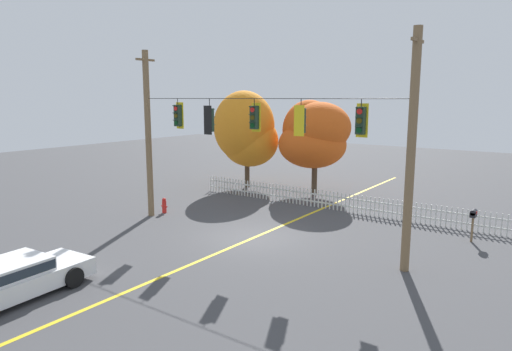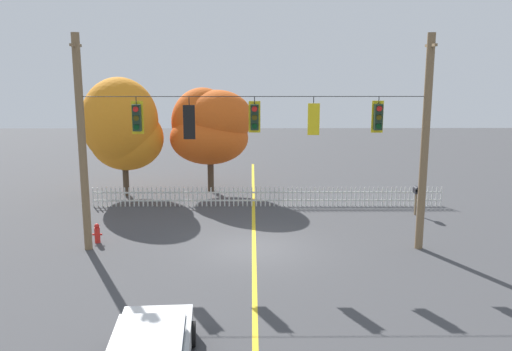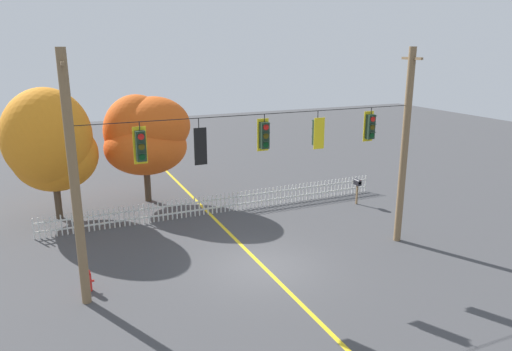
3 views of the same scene
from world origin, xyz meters
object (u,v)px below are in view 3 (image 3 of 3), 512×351
traffic_signal_northbound_secondary (317,133)px  autumn_maple_mid (146,135)px  fire_hydrant (88,280)px  roadside_mailbox (357,184)px  traffic_signal_eastbound_side (141,146)px  autumn_maple_near_fence (50,145)px  traffic_signal_southbound_primary (199,146)px  traffic_signal_northbound_primary (264,135)px  traffic_signal_westbound_side (370,127)px

traffic_signal_northbound_secondary → autumn_maple_mid: size_ratio=0.24×
fire_hydrant → roadside_mailbox: (13.80, 3.97, 0.72)m
traffic_signal_northbound_secondary → traffic_signal_eastbound_side: bearing=179.8°
autumn_maple_mid → traffic_signal_eastbound_side: bearing=-101.6°
autumn_maple_near_fence → roadside_mailbox: (14.49, -4.03, -2.54)m
traffic_signal_southbound_primary → fire_hydrant: traffic_signal_southbound_primary is taller
traffic_signal_eastbound_side → fire_hydrant: bearing=158.8°
autumn_maple_near_fence → autumn_maple_mid: bearing=9.0°
autumn_maple_near_fence → traffic_signal_northbound_primary: bearing=-51.6°
autumn_maple_mid → roadside_mailbox: 11.30m
traffic_signal_southbound_primary → fire_hydrant: bearing=168.8°
traffic_signal_southbound_primary → traffic_signal_northbound_secondary: same height
traffic_signal_northbound_primary → autumn_maple_mid: 9.86m
traffic_signal_northbound_primary → autumn_maple_near_fence: 11.23m
traffic_signal_eastbound_side → fire_hydrant: 5.08m
traffic_signal_southbound_primary → traffic_signal_westbound_side: size_ratio=1.15×
traffic_signal_westbound_side → autumn_maple_mid: 11.80m
traffic_signal_northbound_primary → traffic_signal_southbound_primary: bearing=-179.5°
fire_hydrant → traffic_signal_northbound_secondary: bearing=-5.2°
traffic_signal_eastbound_side → autumn_maple_near_fence: size_ratio=0.22×
traffic_signal_southbound_primary → traffic_signal_westbound_side: bearing=0.2°
autumn_maple_near_fence → traffic_signal_southbound_primary: bearing=-62.6°
traffic_signal_northbound_primary → autumn_maple_near_fence: size_ratio=0.21×
traffic_signal_eastbound_side → traffic_signal_westbound_side: bearing=-0.0°
traffic_signal_northbound_primary → fire_hydrant: traffic_signal_northbound_primary is taller
traffic_signal_southbound_primary → traffic_signal_eastbound_side: bearing=179.4°
traffic_signal_southbound_primary → traffic_signal_northbound_primary: same height
traffic_signal_eastbound_side → traffic_signal_southbound_primary: same height
traffic_signal_southbound_primary → autumn_maple_mid: bearing=89.9°
traffic_signal_northbound_primary → fire_hydrant: 7.81m
traffic_signal_southbound_primary → autumn_maple_near_fence: (-4.54, 8.76, -1.24)m
traffic_signal_eastbound_side → traffic_signal_northbound_primary: 4.30m
traffic_signal_eastbound_side → traffic_signal_northbound_primary: same height
traffic_signal_eastbound_side → autumn_maple_mid: 9.76m
autumn_maple_mid → traffic_signal_northbound_secondary: bearing=-64.5°
traffic_signal_westbound_side → autumn_maple_mid: size_ratio=0.23×
traffic_signal_eastbound_side → autumn_maple_mid: (1.94, 9.46, -1.41)m
traffic_signal_eastbound_side → traffic_signal_southbound_primary: size_ratio=0.89×
traffic_signal_northbound_primary → autumn_maple_mid: (-2.37, 9.46, -1.42)m
traffic_signal_westbound_side → autumn_maple_mid: traffic_signal_westbound_side is taller
fire_hydrant → autumn_maple_near_fence: bearing=94.9°
autumn_maple_near_fence → autumn_maple_mid: (4.55, 0.72, -0.02)m
traffic_signal_westbound_side → autumn_maple_near_fence: 14.47m
traffic_signal_southbound_primary → fire_hydrant: 5.97m
traffic_signal_northbound_secondary → fire_hydrant: traffic_signal_northbound_secondary is taller
traffic_signal_northbound_primary → fire_hydrant: (-6.23, 0.75, -4.66)m
traffic_signal_westbound_side → roadside_mailbox: traffic_signal_westbound_side is taller
traffic_signal_westbound_side → fire_hydrant: 11.75m
traffic_signal_eastbound_side → autumn_maple_mid: bearing=78.4°
fire_hydrant → roadside_mailbox: bearing=16.0°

